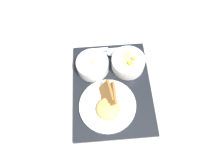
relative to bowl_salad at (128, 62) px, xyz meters
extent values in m
plane|color=#ADA89E|center=(0.08, -0.08, -0.04)|extent=(4.00, 4.00, 0.00)
cube|color=black|center=(0.08, -0.08, -0.04)|extent=(0.44, 0.36, 0.01)
cylinder|color=white|center=(0.00, 0.00, 0.00)|extent=(0.13, 0.13, 0.05)
torus|color=white|center=(0.00, 0.00, 0.02)|extent=(0.13, 0.13, 0.01)
cylinder|color=#8EBC6B|center=(0.03, -0.02, 0.02)|extent=(0.07, 0.07, 0.01)
cylinder|color=#8EBC6B|center=(0.01, -0.01, 0.02)|extent=(0.04, 0.04, 0.01)
cylinder|color=#8EBC6B|center=(-0.01, -0.01, 0.02)|extent=(0.06, 0.06, 0.02)
cylinder|color=#8EBC6B|center=(0.01, -0.01, 0.02)|extent=(0.05, 0.05, 0.01)
cylinder|color=#8EBC6B|center=(-0.03, 0.00, 0.02)|extent=(0.05, 0.05, 0.01)
cube|color=orange|center=(0.00, 0.02, 0.02)|extent=(0.02, 0.02, 0.02)
cube|color=orange|center=(0.02, 0.00, 0.02)|extent=(0.02, 0.02, 0.02)
cylinder|color=white|center=(-0.02, -0.14, 0.00)|extent=(0.13, 0.13, 0.05)
torus|color=white|center=(-0.02, -0.14, 0.02)|extent=(0.13, 0.13, 0.01)
cylinder|color=#939E56|center=(-0.02, -0.14, 0.00)|extent=(0.11, 0.11, 0.04)
cube|color=#B2C170|center=(-0.02, -0.14, 0.02)|extent=(0.02, 0.02, 0.02)
cube|color=#B2C170|center=(-0.03, -0.14, 0.02)|extent=(0.03, 0.03, 0.01)
cylinder|color=white|center=(0.16, -0.12, -0.02)|extent=(0.21, 0.21, 0.02)
ellipsoid|color=#EAB756|center=(0.18, -0.12, 0.00)|extent=(0.11, 0.11, 0.03)
cube|color=#93602D|center=(0.13, -0.11, 0.01)|extent=(0.09, 0.06, 0.07)
cube|color=#93602D|center=(0.12, -0.12, 0.01)|extent=(0.09, 0.05, 0.08)
cube|color=silver|center=(-0.09, -0.01, -0.03)|extent=(0.02, 0.11, 0.00)
cube|color=silver|center=(-0.10, -0.10, -0.02)|extent=(0.02, 0.07, 0.02)
ellipsoid|color=silver|center=(-0.08, -0.05, -0.02)|extent=(0.04, 0.05, 0.01)
cube|color=silver|center=(-0.08, -0.12, -0.03)|extent=(0.02, 0.09, 0.01)
camera|label=1|loc=(0.41, -0.15, 0.69)|focal=32.00mm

